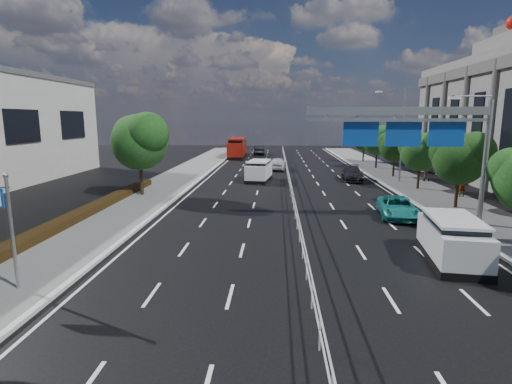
{
  "coord_description": "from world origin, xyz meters",
  "views": [
    {
      "loc": [
        -1.21,
        -13.11,
        6.18
      ],
      "look_at": [
        -2.25,
        7.34,
        2.4
      ],
      "focal_mm": 28.0,
      "sensor_mm": 36.0,
      "label": 1
    }
  ],
  "objects_px": {
    "white_minivan": "(259,171)",
    "near_car_dark": "(259,150)",
    "pedestrian_a": "(462,186)",
    "parked_car_teal": "(397,207)",
    "overhead_gantry": "(418,129)",
    "parked_car_dark": "(352,173)",
    "silver_minivan": "(452,240)",
    "pedestrian_b": "(426,172)",
    "red_bus": "(237,147)",
    "near_car_silver": "(278,164)"
  },
  "relations": [
    {
      "from": "near_car_silver",
      "to": "parked_car_teal",
      "type": "height_order",
      "value": "near_car_silver"
    },
    {
      "from": "white_minivan",
      "to": "silver_minivan",
      "type": "height_order",
      "value": "white_minivan"
    },
    {
      "from": "near_car_dark",
      "to": "overhead_gantry",
      "type": "bearing_deg",
      "value": 99.25
    },
    {
      "from": "overhead_gantry",
      "to": "silver_minivan",
      "type": "height_order",
      "value": "overhead_gantry"
    },
    {
      "from": "pedestrian_b",
      "to": "overhead_gantry",
      "type": "bearing_deg",
      "value": 77.81
    },
    {
      "from": "overhead_gantry",
      "to": "pedestrian_a",
      "type": "height_order",
      "value": "overhead_gantry"
    },
    {
      "from": "parked_car_teal",
      "to": "pedestrian_b",
      "type": "bearing_deg",
      "value": 71.57
    },
    {
      "from": "near_car_dark",
      "to": "pedestrian_b",
      "type": "height_order",
      "value": "pedestrian_b"
    },
    {
      "from": "overhead_gantry",
      "to": "white_minivan",
      "type": "xyz_separation_m",
      "value": [
        -9.67,
        16.43,
        -4.59
      ]
    },
    {
      "from": "red_bus",
      "to": "pedestrian_b",
      "type": "relative_size",
      "value": 5.97
    },
    {
      "from": "pedestrian_a",
      "to": "pedestrian_b",
      "type": "xyz_separation_m",
      "value": [
        0.07,
        7.97,
        0.01
      ]
    },
    {
      "from": "overhead_gantry",
      "to": "near_car_dark",
      "type": "xyz_separation_m",
      "value": [
        -11.0,
        46.65,
        -4.81
      ]
    },
    {
      "from": "near_car_dark",
      "to": "parked_car_dark",
      "type": "bearing_deg",
      "value": 106.12
    },
    {
      "from": "silver_minivan",
      "to": "parked_car_dark",
      "type": "distance_m",
      "value": 23.35
    },
    {
      "from": "pedestrian_a",
      "to": "parked_car_teal",
      "type": "bearing_deg",
      "value": 24.98
    },
    {
      "from": "pedestrian_b",
      "to": "red_bus",
      "type": "bearing_deg",
      "value": -39.95
    },
    {
      "from": "overhead_gantry",
      "to": "silver_minivan",
      "type": "bearing_deg",
      "value": -92.27
    },
    {
      "from": "white_minivan",
      "to": "pedestrian_a",
      "type": "distance_m",
      "value": 18.16
    },
    {
      "from": "overhead_gantry",
      "to": "pedestrian_b",
      "type": "distance_m",
      "value": 18.22
    },
    {
      "from": "red_bus",
      "to": "parked_car_dark",
      "type": "relative_size",
      "value": 2.13
    },
    {
      "from": "white_minivan",
      "to": "parked_car_dark",
      "type": "distance_m",
      "value": 9.48
    },
    {
      "from": "overhead_gantry",
      "to": "parked_car_teal",
      "type": "bearing_deg",
      "value": 97.02
    },
    {
      "from": "overhead_gantry",
      "to": "pedestrian_a",
      "type": "distance_m",
      "value": 11.6
    },
    {
      "from": "parked_car_dark",
      "to": "overhead_gantry",
      "type": "bearing_deg",
      "value": -83.42
    },
    {
      "from": "red_bus",
      "to": "pedestrian_b",
      "type": "distance_m",
      "value": 32.49
    },
    {
      "from": "near_car_dark",
      "to": "parked_car_teal",
      "type": "distance_m",
      "value": 45.98
    },
    {
      "from": "near_car_dark",
      "to": "silver_minivan",
      "type": "bearing_deg",
      "value": 97.52
    },
    {
      "from": "pedestrian_b",
      "to": "parked_car_dark",
      "type": "bearing_deg",
      "value": 1.85
    },
    {
      "from": "red_bus",
      "to": "parked_car_teal",
      "type": "xyz_separation_m",
      "value": [
        14.0,
        -39.24,
        -0.97
      ]
    },
    {
      "from": "near_car_silver",
      "to": "pedestrian_a",
      "type": "relative_size",
      "value": 2.65
    },
    {
      "from": "near_car_dark",
      "to": "parked_car_dark",
      "type": "xyz_separation_m",
      "value": [
        10.76,
        -29.35,
        -0.09
      ]
    },
    {
      "from": "white_minivan",
      "to": "pedestrian_a",
      "type": "xyz_separation_m",
      "value": [
        16.26,
        -8.07,
        -0.02
      ]
    },
    {
      "from": "white_minivan",
      "to": "parked_car_teal",
      "type": "xyz_separation_m",
      "value": [
        9.43,
        -14.48,
        -0.37
      ]
    },
    {
      "from": "overhead_gantry",
      "to": "parked_car_teal",
      "type": "distance_m",
      "value": 5.34
    },
    {
      "from": "overhead_gantry",
      "to": "red_bus",
      "type": "bearing_deg",
      "value": 109.07
    },
    {
      "from": "silver_minivan",
      "to": "pedestrian_b",
      "type": "distance_m",
      "value": 23.4
    },
    {
      "from": "silver_minivan",
      "to": "parked_car_dark",
      "type": "height_order",
      "value": "silver_minivan"
    },
    {
      "from": "overhead_gantry",
      "to": "white_minivan",
      "type": "height_order",
      "value": "overhead_gantry"
    },
    {
      "from": "parked_car_dark",
      "to": "pedestrian_a",
      "type": "relative_size",
      "value": 2.84
    },
    {
      "from": "white_minivan",
      "to": "near_car_dark",
      "type": "xyz_separation_m",
      "value": [
        -1.33,
        30.23,
        -0.21
      ]
    },
    {
      "from": "white_minivan",
      "to": "silver_minivan",
      "type": "distance_m",
      "value": 24.37
    },
    {
      "from": "overhead_gantry",
      "to": "parked_car_dark",
      "type": "relative_size",
      "value": 2.11
    },
    {
      "from": "parked_car_teal",
      "to": "pedestrian_a",
      "type": "bearing_deg",
      "value": 50.36
    },
    {
      "from": "white_minivan",
      "to": "near_car_dark",
      "type": "distance_m",
      "value": 30.26
    },
    {
      "from": "pedestrian_b",
      "to": "near_car_silver",
      "type": "bearing_deg",
      "value": -22.12
    },
    {
      "from": "parked_car_teal",
      "to": "parked_car_dark",
      "type": "bearing_deg",
      "value": 97.21
    },
    {
      "from": "near_car_silver",
      "to": "near_car_dark",
      "type": "xyz_separation_m",
      "value": [
        -3.26,
        21.29,
        0.03
      ]
    },
    {
      "from": "near_car_dark",
      "to": "parked_car_teal",
      "type": "height_order",
      "value": "near_car_dark"
    },
    {
      "from": "parked_car_teal",
      "to": "near_car_dark",
      "type": "bearing_deg",
      "value": 110.75
    },
    {
      "from": "near_car_silver",
      "to": "parked_car_teal",
      "type": "xyz_separation_m",
      "value": [
        7.5,
        -23.41,
        -0.13
      ]
    }
  ]
}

